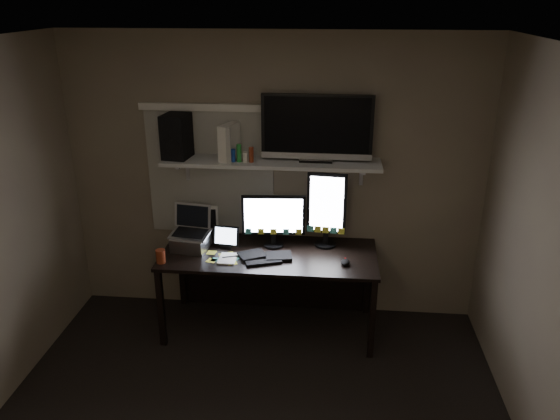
# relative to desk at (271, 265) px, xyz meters

# --- Properties ---
(ceiling) EXTENTS (3.60, 3.60, 0.00)m
(ceiling) POSITION_rel_desk_xyz_m (0.00, -1.55, 1.95)
(ceiling) COLOR silver
(ceiling) RESTS_ON back_wall
(back_wall) EXTENTS (3.60, 0.00, 3.60)m
(back_wall) POSITION_rel_desk_xyz_m (0.00, 0.25, 0.70)
(back_wall) COLOR #6C5C4E
(back_wall) RESTS_ON floor
(window_blinds) EXTENTS (1.10, 0.02, 1.10)m
(window_blinds) POSITION_rel_desk_xyz_m (-0.55, 0.24, 0.75)
(window_blinds) COLOR beige
(window_blinds) RESTS_ON back_wall
(desk) EXTENTS (1.80, 0.75, 0.73)m
(desk) POSITION_rel_desk_xyz_m (0.00, 0.00, 0.00)
(desk) COLOR black
(desk) RESTS_ON floor
(wall_shelf) EXTENTS (1.80, 0.35, 0.03)m
(wall_shelf) POSITION_rel_desk_xyz_m (0.00, 0.08, 0.91)
(wall_shelf) COLOR beige
(wall_shelf) RESTS_ON back_wall
(monitor_landscape) EXTENTS (0.54, 0.09, 0.47)m
(monitor_landscape) POSITION_rel_desk_xyz_m (0.02, 0.02, 0.41)
(monitor_landscape) COLOR black
(monitor_landscape) RESTS_ON desk
(monitor_portrait) EXTENTS (0.34, 0.10, 0.66)m
(monitor_portrait) POSITION_rel_desk_xyz_m (0.47, 0.08, 0.51)
(monitor_portrait) COLOR black
(monitor_portrait) RESTS_ON desk
(keyboard) EXTENTS (0.47, 0.31, 0.03)m
(keyboard) POSITION_rel_desk_xyz_m (-0.02, -0.20, 0.19)
(keyboard) COLOR black
(keyboard) RESTS_ON desk
(mouse) EXTENTS (0.08, 0.11, 0.04)m
(mouse) POSITION_rel_desk_xyz_m (0.63, -0.27, 0.20)
(mouse) COLOR black
(mouse) RESTS_ON desk
(notepad) EXTENTS (0.15, 0.21, 0.01)m
(notepad) POSITION_rel_desk_xyz_m (-0.33, -0.27, 0.18)
(notepad) COLOR white
(notepad) RESTS_ON desk
(tablet) EXTENTS (0.24, 0.12, 0.20)m
(tablet) POSITION_rel_desk_xyz_m (-0.38, -0.04, 0.28)
(tablet) COLOR black
(tablet) RESTS_ON desk
(file_sorter) EXTENTS (0.23, 0.12, 0.28)m
(file_sorter) POSITION_rel_desk_xyz_m (-0.62, 0.16, 0.32)
(file_sorter) COLOR black
(file_sorter) RESTS_ON desk
(laptop) EXTENTS (0.36, 0.31, 0.36)m
(laptop) POSITION_rel_desk_xyz_m (-0.67, -0.12, 0.36)
(laptop) COLOR silver
(laptop) RESTS_ON desk
(cup) EXTENTS (0.10, 0.10, 0.11)m
(cup) POSITION_rel_desk_xyz_m (-0.85, -0.38, 0.23)
(cup) COLOR maroon
(cup) RESTS_ON desk
(sticky_notes) EXTENTS (0.36, 0.29, 0.00)m
(sticky_notes) POSITION_rel_desk_xyz_m (-0.40, -0.25, 0.18)
(sticky_notes) COLOR yellow
(sticky_notes) RESTS_ON desk
(tv) EXTENTS (0.90, 0.18, 0.54)m
(tv) POSITION_rel_desk_xyz_m (0.37, 0.11, 1.20)
(tv) COLOR black
(tv) RESTS_ON wall_shelf
(game_console) EXTENTS (0.15, 0.26, 0.29)m
(game_console) POSITION_rel_desk_xyz_m (-0.35, 0.08, 1.07)
(game_console) COLOR silver
(game_console) RESTS_ON wall_shelf
(speaker) EXTENTS (0.23, 0.27, 0.36)m
(speaker) POSITION_rel_desk_xyz_m (-0.79, 0.09, 1.11)
(speaker) COLOR black
(speaker) RESTS_ON wall_shelf
(bottles) EXTENTS (0.24, 0.12, 0.15)m
(bottles) POSITION_rel_desk_xyz_m (-0.26, 0.01, 1.00)
(bottles) COLOR #A50F0C
(bottles) RESTS_ON wall_shelf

